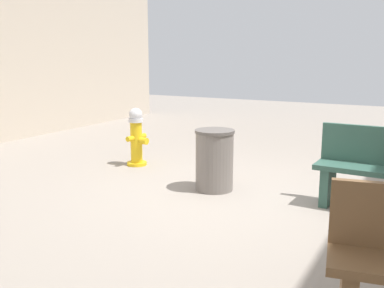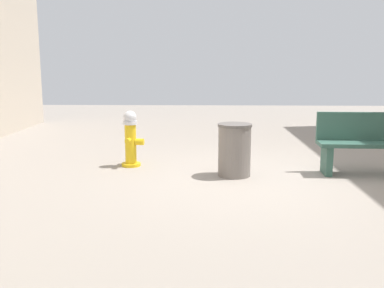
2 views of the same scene
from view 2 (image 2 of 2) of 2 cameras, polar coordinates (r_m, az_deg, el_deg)
name	(u,v)px [view 2 (image 2 of 2)]	position (r m, az deg, el deg)	size (l,w,h in m)	color
ground_plane	(257,179)	(6.65, 8.37, -4.50)	(23.40, 23.40, 0.00)	gray
fire_hydrant	(131,138)	(7.39, -7.90, 0.71)	(0.39, 0.42, 0.93)	gold
bench_near	(364,143)	(7.30, 21.27, 0.09)	(1.42, 0.49, 0.95)	#33594C
trash_bin	(234,150)	(6.72, 5.51, -0.75)	(0.52, 0.52, 0.80)	slate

